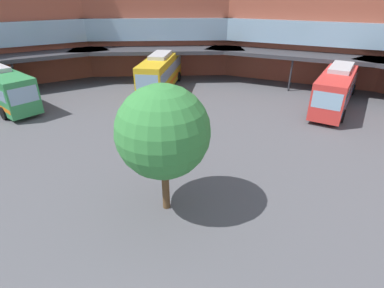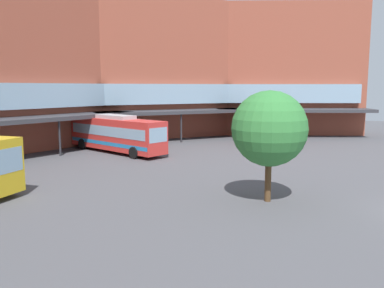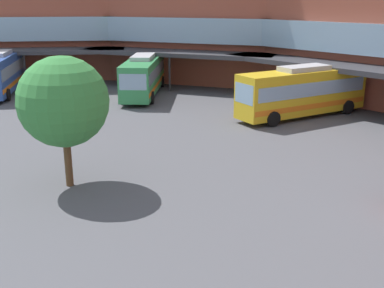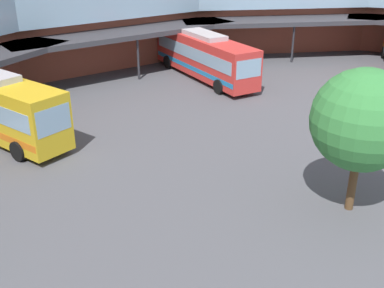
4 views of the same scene
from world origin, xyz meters
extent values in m
cube|color=#38383D|center=(21.41, 23.88, 3.52)|extent=(17.46, 16.24, 0.40)
cylinder|color=#2D2D33|center=(20.34, 22.69, 1.76)|extent=(0.20, 0.20, 3.52)
cube|color=#8CADC6|center=(8.80, 35.39, 5.63)|extent=(18.86, 10.37, 2.46)
cube|color=#38383D|center=(7.74, 31.12, 3.52)|extent=(20.25, 8.67, 0.40)
cylinder|color=#2D2D33|center=(7.35, 29.57, 1.76)|extent=(0.20, 0.20, 3.52)
cylinder|color=black|center=(27.41, 16.71, 0.55)|extent=(1.13, 0.73, 1.10)
cube|color=red|center=(11.13, 25.77, 1.87)|extent=(6.59, 12.47, 3.03)
cube|color=#8CADC6|center=(11.13, 25.77, 2.23)|extent=(6.38, 11.79, 0.97)
cube|color=#267FBF|center=(11.13, 25.77, 1.02)|extent=(6.53, 12.25, 0.36)
cube|color=#8CADC6|center=(9.01, 20.00, 2.23)|extent=(2.07, 0.86, 1.33)
cube|color=#B2B2B7|center=(11.13, 25.77, 3.56)|extent=(3.16, 4.78, 0.36)
cylinder|color=black|center=(10.83, 21.39, 0.55)|extent=(0.66, 1.14, 1.10)
cylinder|color=black|center=(8.52, 22.24, 0.55)|extent=(0.66, 1.14, 1.10)
cylinder|color=black|center=(13.74, 29.29, 0.55)|extent=(0.66, 1.14, 1.10)
cylinder|color=black|center=(11.44, 30.14, 0.55)|extent=(0.66, 1.14, 1.10)
cube|color=#8CADC6|center=(-6.05, 21.90, 2.34)|extent=(2.12, 0.22, 1.41)
cylinder|color=black|center=(-4.93, 23.66, 0.55)|extent=(0.35, 1.11, 1.10)
cylinder|color=black|center=(-7.33, 23.55, 0.55)|extent=(0.35, 1.11, 1.10)
cylinder|color=brown|center=(-0.57, 8.16, 1.51)|extent=(0.36, 0.36, 3.01)
sphere|color=#38843D|center=(-0.57, 8.16, 4.18)|extent=(4.26, 4.26, 4.26)
camera|label=1|loc=(2.91, -3.25, 9.72)|focal=27.76mm
camera|label=2|loc=(-22.95, 3.75, 6.48)|focal=37.67mm
camera|label=3|loc=(21.28, 3.57, 8.83)|focal=44.21mm
camera|label=4|loc=(-18.63, 2.01, 11.17)|focal=44.09mm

